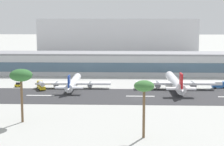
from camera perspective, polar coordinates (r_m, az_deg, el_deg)
The scene contains 13 objects.
ground_plane at distance 152.29m, azimuth 3.98°, elevation -3.97°, with size 1400.00×1400.00×0.00m, color #A8A8A3.
runway_strip at distance 157.17m, azimuth 3.93°, elevation -3.58°, with size 800.00×32.76×0.08m, color #2D2D30.
runway_centreline_dash_3 at distance 161.26m, azimuth -10.93°, elevation -3.39°, with size 12.00×1.20×0.01m, color white.
runway_centreline_dash_4 at distance 157.20m, azimuth 4.38°, elevation -3.56°, with size 12.00×1.20×0.01m, color white.
terminal_building at distance 221.01m, azimuth 1.87°, elevation 1.50°, with size 188.13×23.26×12.84m.
distant_hotel_block at distance 354.52m, azimuth 0.85°, elevation 5.63°, with size 149.29×25.39×33.16m, color #BCBCC1.
airliner_navy_tail_gate_0 at distance 175.26m, azimuth -5.97°, elevation -1.51°, with size 35.49×40.23×8.40m.
airliner_red_tail_gate_1 at distance 174.24m, azimuth 9.69°, elevation -1.46°, with size 36.34×48.07×10.04m.
service_box_truck_0 at distance 181.54m, azimuth 16.05°, elevation -1.74°, with size 6.27×3.34×3.25m.
service_baggage_tug_1 at distance 183.75m, azimuth -14.20°, elevation -1.79°, with size 3.41×2.30×2.20m.
service_fuel_truck_2 at distance 174.64m, azimuth -10.84°, elevation -1.86°, with size 5.77×8.83×3.95m.
palm_tree_0 at distance 118.34m, azimuth -13.80°, elevation -0.48°, with size 7.04×7.04×16.87m.
palm_tree_3 at distance 100.00m, azimuth 4.96°, elevation -2.30°, with size 5.50×5.50×15.84m.
Camera 1 is at (-4.82, -148.86, 31.77)m, focal length 59.55 mm.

